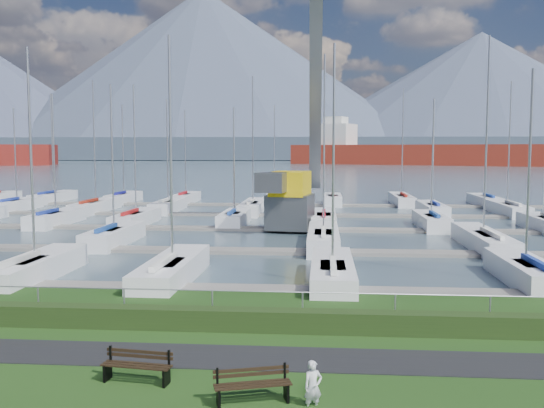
# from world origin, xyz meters

# --- Properties ---
(path) EXTENTS (160.00, 2.00, 0.04)m
(path) POSITION_xyz_m (0.00, -3.00, 0.01)
(path) COLOR black
(path) RESTS_ON grass
(water) EXTENTS (800.00, 540.00, 0.20)m
(water) POSITION_xyz_m (0.00, 260.00, -0.40)
(water) COLOR #40525D
(hedge) EXTENTS (80.00, 0.70, 0.70)m
(hedge) POSITION_xyz_m (0.00, -0.40, 0.35)
(hedge) COLOR #203413
(hedge) RESTS_ON grass
(fence) EXTENTS (80.00, 0.04, 0.04)m
(fence) POSITION_xyz_m (0.00, 0.00, 1.20)
(fence) COLOR #919599
(fence) RESTS_ON grass
(foothill) EXTENTS (900.00, 80.00, 12.00)m
(foothill) POSITION_xyz_m (0.00, 330.00, 6.00)
(foothill) COLOR #3A4555
(foothill) RESTS_ON water
(mountains) EXTENTS (1190.00, 360.00, 115.00)m
(mountains) POSITION_xyz_m (7.35, 404.62, 46.68)
(mountains) COLOR #424F61
(mountains) RESTS_ON water
(docks) EXTENTS (90.00, 41.60, 0.25)m
(docks) POSITION_xyz_m (0.00, 26.00, -0.22)
(docks) COLOR slate
(docks) RESTS_ON water
(bench_left) EXTENTS (1.84, 0.66, 0.85)m
(bench_left) POSITION_xyz_m (-2.01, -4.98, 0.42)
(bench_left) COLOR black
(bench_left) RESTS_ON grass
(bench_right) EXTENTS (1.84, 0.92, 0.85)m
(bench_right) POSITION_xyz_m (1.03, -5.98, 0.42)
(bench_right) COLOR black
(bench_right) RESTS_ON grass
(person) EXTENTS (0.52, 0.45, 1.21)m
(person) POSITION_xyz_m (2.44, -6.04, 0.60)
(person) COLOR silver
(person) RESTS_ON grass
(crane) EXTENTS (4.74, 13.36, 22.35)m
(crane) POSITION_xyz_m (0.69, 26.77, 5.33)
(crane) COLOR #515458
(crane) RESTS_ON water
(cargo_ship_mid) EXTENTS (107.26, 57.72, 21.50)m
(cargo_ship_mid) POSITION_xyz_m (39.05, 219.93, 3.46)
(cargo_ship_mid) COLOR maroon
(cargo_ship_mid) RESTS_ON water
(sailboat_fleet) EXTENTS (75.18, 50.02, 13.35)m
(sailboat_fleet) POSITION_xyz_m (-3.71, 29.01, 5.47)
(sailboat_fleet) COLOR #1E3298
(sailboat_fleet) RESTS_ON water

